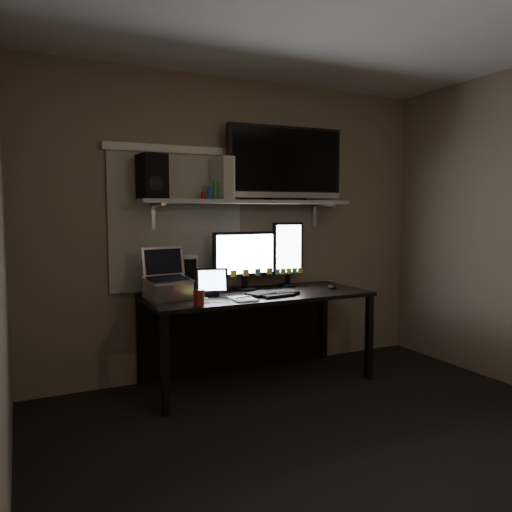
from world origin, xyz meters
TOP-DOWN VIEW (x-y plane):
  - floor at (0.00, 0.00)m, footprint 3.60×3.60m
  - back_wall at (0.00, 1.80)m, footprint 3.60×0.00m
  - window_blinds at (-0.55, 1.79)m, footprint 1.10×0.02m
  - desk at (0.00, 1.55)m, footprint 1.80×0.75m
  - wall_shelf at (0.00, 1.62)m, footprint 1.80×0.35m
  - monitor_landscape at (-0.02, 1.62)m, footprint 0.57×0.09m
  - monitor_portrait at (0.40, 1.65)m, footprint 0.29×0.06m
  - keyboard at (0.08, 1.31)m, footprint 0.44×0.23m
  - mouse at (0.67, 1.36)m, footprint 0.09×0.11m
  - notepad at (-0.23, 1.20)m, footprint 0.17×0.24m
  - tablet at (-0.38, 1.46)m, footprint 0.27×0.16m
  - file_sorter at (-0.55, 1.67)m, footprint 0.26×0.18m
  - laptop at (-0.73, 1.45)m, footprint 0.38×0.32m
  - cup at (-0.59, 1.14)m, footprint 0.10×0.10m
  - sticky_notes at (-0.40, 1.29)m, footprint 0.36×0.31m
  - tv at (0.36, 1.63)m, footprint 1.05×0.24m
  - game_console at (-0.22, 1.65)m, footprint 0.12×0.29m
  - speaker at (-0.79, 1.64)m, footprint 0.21×0.24m
  - bottles at (-0.27, 1.59)m, footprint 0.22×0.07m

SIDE VIEW (x-z plane):
  - floor at x=0.00m, z-range 0.00..0.00m
  - desk at x=0.00m, z-range 0.19..0.92m
  - sticky_notes at x=-0.40m, z-range 0.73..0.73m
  - notepad at x=-0.23m, z-range 0.73..0.74m
  - keyboard at x=0.08m, z-range 0.73..0.76m
  - mouse at x=0.67m, z-range 0.73..0.77m
  - cup at x=-0.59m, z-range 0.73..0.84m
  - tablet at x=-0.38m, z-range 0.73..0.95m
  - file_sorter at x=-0.55m, z-range 0.73..1.03m
  - laptop at x=-0.73m, z-range 0.73..1.11m
  - monitor_landscape at x=-0.02m, z-range 0.73..1.23m
  - monitor_portrait at x=0.40m, z-range 0.73..1.30m
  - back_wall at x=0.00m, z-range -0.55..3.05m
  - window_blinds at x=-0.55m, z-range 0.75..1.85m
  - wall_shelf at x=0.00m, z-range 1.45..1.48m
  - bottles at x=-0.27m, z-range 1.48..1.62m
  - speaker at x=-0.79m, z-range 1.48..1.82m
  - game_console at x=-0.22m, z-range 1.48..1.82m
  - tv at x=0.36m, z-range 1.48..2.10m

